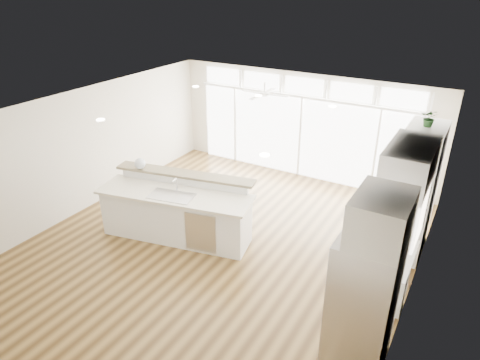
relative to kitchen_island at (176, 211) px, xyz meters
The scene contains 24 objects.
floor 1.13m from the kitchen_island, ahead, with size 7.00×8.00×0.02m, color #4A3216.
ceiling 2.29m from the kitchen_island, ahead, with size 7.00×8.00×0.02m, color white.
wall_back 4.30m from the kitchen_island, 77.33° to the left, with size 7.00×0.04×2.70m, color beige.
wall_front 4.05m from the kitchen_island, 76.51° to the right, with size 7.00×0.04×2.70m, color beige.
wall_left 2.68m from the kitchen_island, behind, with size 0.04×8.00×2.70m, color beige.
wall_right 4.49m from the kitchen_island, ahead, with size 0.04×8.00×2.70m, color beige.
glass_wall 4.20m from the kitchen_island, 77.15° to the left, with size 5.80×0.06×2.08m, color white.
transom_row 4.53m from the kitchen_island, 77.15° to the left, with size 5.90×0.06×0.40m, color white.
desk_window 4.51m from the kitchen_island, ahead, with size 0.04×0.85×0.85m, color white.
ceiling_fan 3.50m from the kitchen_island, 81.68° to the left, with size 1.16×1.16×0.32m, color white.
recessed_lights 2.29m from the kitchen_island, 19.63° to the left, with size 3.40×3.00×0.02m, color silver.
oven_cabinet 4.57m from the kitchen_island, 25.23° to the left, with size 0.64×1.20×2.50m, color white.
desk_nook 4.09m from the kitchen_island, ahead, with size 0.72×1.30×0.76m, color white.
upper_cabinets 4.47m from the kitchen_island, ahead, with size 0.64×1.30×0.64m, color white.
refrigerator 4.24m from the kitchen_island, 16.80° to the right, with size 0.76×0.90×2.00m, color silver.
fridge_cabinet 4.60m from the kitchen_island, 16.56° to the right, with size 0.64×0.90×0.60m, color white.
framed_photos 4.58m from the kitchen_island, 13.47° to the left, with size 0.06×0.22×0.80m, color black.
kitchen_island is the anchor object (origin of this frame).
rug 3.98m from the kitchen_island, ahead, with size 0.98×0.71×0.01m, color #352010.
office_chair 3.64m from the kitchen_island, ahead, with size 0.51×0.47×0.99m, color black.
fishbowl 1.26m from the kitchen_island, 169.11° to the left, with size 0.23×0.23×0.23m, color silver.
monitor 4.02m from the kitchen_island, ahead, with size 0.07×0.45×0.37m, color black.
keyboard 3.84m from the kitchen_island, ahead, with size 0.12×0.33×0.02m, color silver.
potted_plant 4.96m from the kitchen_island, 25.23° to the left, with size 0.28×0.31×0.24m, color #285725.
Camera 1 is at (3.90, -5.87, 4.85)m, focal length 32.00 mm.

